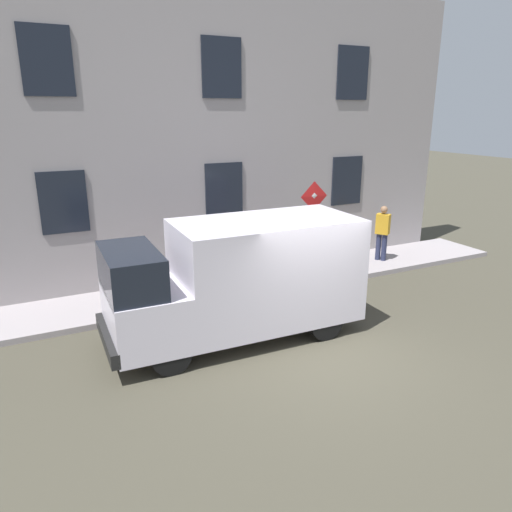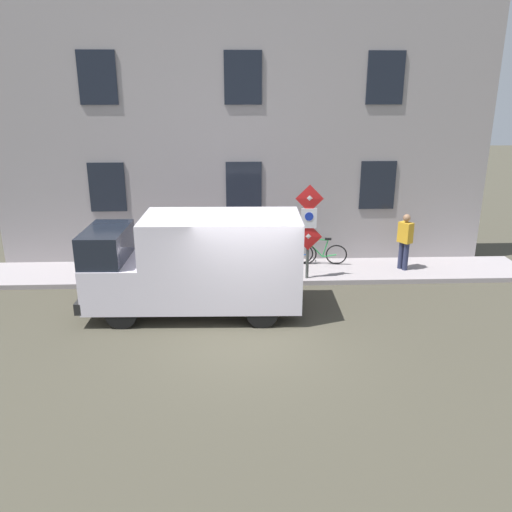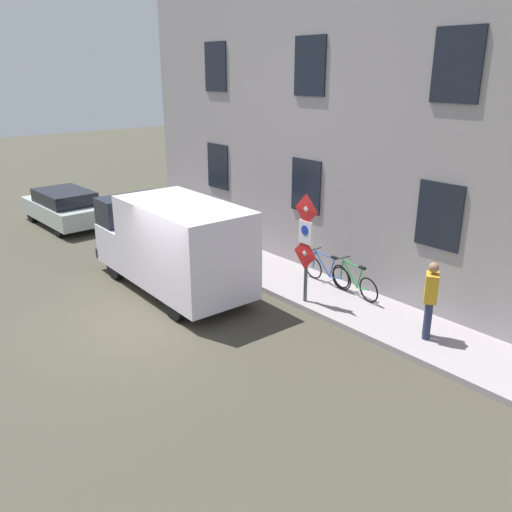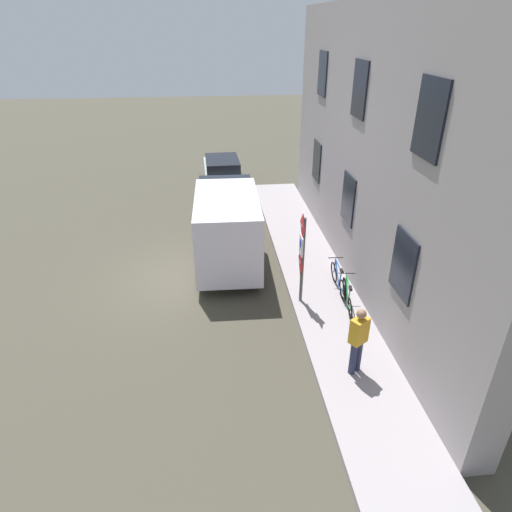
% 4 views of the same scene
% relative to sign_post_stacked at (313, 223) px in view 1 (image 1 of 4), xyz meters
% --- Properties ---
extents(ground_plane, '(80.00, 80.00, 0.00)m').
position_rel_sign_post_stacked_xyz_m(ground_plane, '(-3.30, 1.79, -1.78)').
color(ground_plane, '#444033').
extents(sidewalk_slab, '(2.01, 17.18, 0.14)m').
position_rel_sign_post_stacked_xyz_m(sidewalk_slab, '(0.81, 1.79, -1.71)').
color(sidewalk_slab, '#9D9496').
rests_on(sidewalk_slab, ground_plane).
extents(building_facade, '(0.75, 15.18, 7.92)m').
position_rel_sign_post_stacked_xyz_m(building_facade, '(2.16, 1.79, 2.18)').
color(building_facade, gray).
rests_on(building_facade, ground_plane).
extents(sign_post_stacked, '(0.16, 0.56, 2.63)m').
position_rel_sign_post_stacked_xyz_m(sign_post_stacked, '(0.00, 0.00, 0.00)').
color(sign_post_stacked, '#474C47').
rests_on(sign_post_stacked, sidewalk_slab).
extents(delivery_van, '(2.14, 5.38, 2.50)m').
position_rel_sign_post_stacked_xyz_m(delivery_van, '(-1.90, 3.00, -0.45)').
color(delivery_van, silver).
rests_on(delivery_van, ground_plane).
extents(bicycle_green, '(0.48, 1.71, 0.89)m').
position_rel_sign_post_stacked_xyz_m(bicycle_green, '(1.26, -0.55, -1.27)').
color(bicycle_green, black).
rests_on(bicycle_green, sidewalk_slab).
extents(bicycle_blue, '(0.46, 1.71, 0.89)m').
position_rel_sign_post_stacked_xyz_m(bicycle_blue, '(1.26, 0.40, -1.27)').
color(bicycle_blue, black).
rests_on(bicycle_blue, sidewalk_slab).
extents(pedestrian, '(0.48, 0.44, 1.72)m').
position_rel_sign_post_stacked_xyz_m(pedestrian, '(0.71, -3.03, -0.71)').
color(pedestrian, '#262B47').
rests_on(pedestrian, sidewalk_slab).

